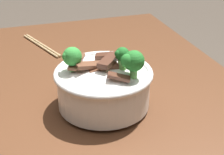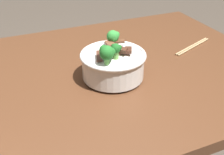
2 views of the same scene
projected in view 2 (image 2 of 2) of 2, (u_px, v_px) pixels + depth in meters
name	position (u px, v px, depth m)	size (l,w,h in m)	color
dining_table	(89.00, 97.00, 1.01)	(1.34, 0.87, 0.77)	#56331E
rice_bowl	(113.00, 62.00, 0.90)	(0.21, 0.21, 0.15)	white
chopsticks_pair	(193.00, 46.00, 1.13)	(0.21, 0.10, 0.01)	tan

